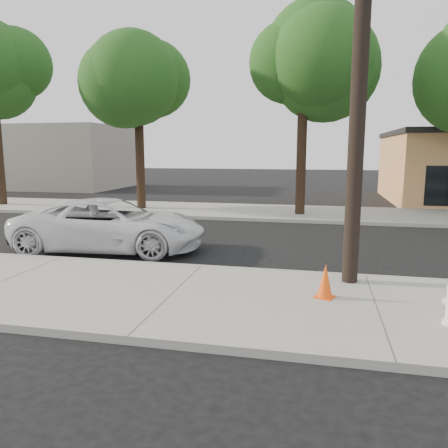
{
  "coord_description": "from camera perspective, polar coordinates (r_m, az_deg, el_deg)",
  "views": [
    {
      "loc": [
        2.89,
        -12.5,
        3.04
      ],
      "look_at": [
        0.28,
        -0.7,
        1.0
      ],
      "focal_mm": 35.0,
      "sensor_mm": 36.0,
      "label": 1
    }
  ],
  "objects": [
    {
      "name": "building_far",
      "position": [
        39.75,
        -22.94,
        8.06
      ],
      "size": [
        14.0,
        8.0,
        5.0
      ],
      "primitive_type": "cube",
      "color": "gray",
      "rests_on": "ground"
    },
    {
      "name": "far_sidewalk",
      "position": [
        21.4,
        4.58,
        1.59
      ],
      "size": [
        90.0,
        5.0,
        0.15
      ],
      "primitive_type": "cube",
      "color": "gray",
      "rests_on": "ground"
    },
    {
      "name": "curb_near",
      "position": [
        11.19,
        -2.97,
        -5.8
      ],
      "size": [
        90.0,
        0.12,
        0.16
      ],
      "primitive_type": "cube",
      "color": "#9E9B93",
      "rests_on": "ground"
    },
    {
      "name": "traffic_cone",
      "position": [
        8.95,
        13.08,
        -7.31
      ],
      "size": [
        0.46,
        0.46,
        0.68
      ],
      "rotation": [
        0.0,
        0.0,
        -0.39
      ],
      "color": "#FE520D",
      "rests_on": "near_sidewalk"
    },
    {
      "name": "utility_pole",
      "position": [
        9.96,
        17.33,
        18.74
      ],
      "size": [
        1.4,
        0.34,
        9.0
      ],
      "color": "black",
      "rests_on": "near_sidewalk"
    },
    {
      "name": "police_cruiser",
      "position": [
        13.78,
        -14.55,
        -0.1
      ],
      "size": [
        5.95,
        3.16,
        1.59
      ],
      "primitive_type": "imported",
      "rotation": [
        0.0,
        0.0,
        1.66
      ],
      "color": "white",
      "rests_on": "ground"
    },
    {
      "name": "tree_b",
      "position": [
        22.54,
        -10.88,
        17.35
      ],
      "size": [
        4.34,
        4.2,
        8.45
      ],
      "color": "black",
      "rests_on": "far_sidewalk"
    },
    {
      "name": "ground",
      "position": [
        13.18,
        -0.54,
        -3.75
      ],
      "size": [
        120.0,
        120.0,
        0.0
      ],
      "primitive_type": "plane",
      "color": "black",
      "rests_on": "ground"
    },
    {
      "name": "near_sidewalk",
      "position": [
        9.18,
        -6.66,
        -9.32
      ],
      "size": [
        90.0,
        4.4,
        0.15
      ],
      "primitive_type": "cube",
      "color": "gray",
      "rests_on": "ground"
    },
    {
      "name": "tree_c",
      "position": [
        20.52,
        11.05,
        20.29
      ],
      "size": [
        4.96,
        4.8,
        9.55
      ],
      "color": "black",
      "rests_on": "far_sidewalk"
    }
  ]
}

